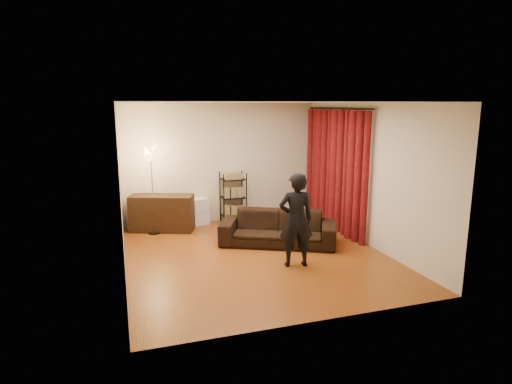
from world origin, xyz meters
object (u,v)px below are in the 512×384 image
object	(u,v)px
sofa	(278,228)
floor_lamp	(152,191)
media_cabinet	(162,213)
storage_boxes	(200,211)
wire_shelf	(233,197)
person	(296,220)

from	to	relation	value
sofa	floor_lamp	distance (m)	2.73
sofa	media_cabinet	distance (m)	2.60
sofa	media_cabinet	xyz separation A→B (m)	(-2.04, 1.61, 0.07)
storage_boxes	floor_lamp	bearing A→B (deg)	-160.39
wire_shelf	sofa	bearing A→B (deg)	-70.59
wire_shelf	floor_lamp	distance (m)	1.87
person	media_cabinet	world-z (taller)	person
sofa	media_cabinet	size ratio (longest dim) A/B	1.65
storage_boxes	wire_shelf	bearing A→B (deg)	-2.63
sofa	media_cabinet	world-z (taller)	media_cabinet
sofa	storage_boxes	bearing A→B (deg)	148.27
sofa	media_cabinet	bearing A→B (deg)	167.38
storage_boxes	wire_shelf	size ratio (longest dim) A/B	0.52
storage_boxes	person	bearing A→B (deg)	-70.42
media_cabinet	wire_shelf	size ratio (longest dim) A/B	1.14
sofa	storage_boxes	world-z (taller)	sofa
media_cabinet	wire_shelf	distance (m)	1.65
person	floor_lamp	bearing A→B (deg)	-42.29
person	wire_shelf	distance (m)	2.96
person	media_cabinet	size ratio (longest dim) A/B	1.20
media_cabinet	floor_lamp	distance (m)	0.58
sofa	person	xyz separation A→B (m)	(-0.12, -1.14, 0.47)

